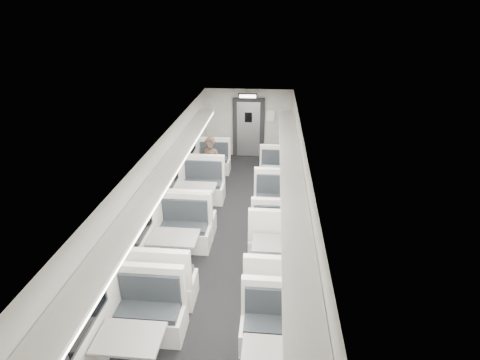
% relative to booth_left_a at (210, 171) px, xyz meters
% --- Properties ---
extents(room, '(3.24, 12.24, 2.64)m').
position_rel_booth_left_a_xyz_m(room, '(1.00, -3.63, 0.83)').
color(room, black).
rests_on(room, ground).
extents(booth_left_a, '(1.02, 2.07, 1.11)m').
position_rel_booth_left_a_xyz_m(booth_left_a, '(0.00, 0.00, 0.00)').
color(booth_left_a, white).
rests_on(booth_left_a, room).
extents(booth_left_b, '(1.16, 2.36, 1.26)m').
position_rel_booth_left_a_xyz_m(booth_left_b, '(0.00, -2.09, 0.05)').
color(booth_left_b, white).
rests_on(booth_left_b, room).
extents(booth_left_c, '(1.14, 2.32, 1.24)m').
position_rel_booth_left_a_xyz_m(booth_left_c, '(0.00, -4.31, 0.04)').
color(booth_left_c, white).
rests_on(booth_left_c, room).
extents(booth_left_d, '(1.11, 2.24, 1.20)m').
position_rel_booth_left_a_xyz_m(booth_left_d, '(0.00, -6.76, 0.03)').
color(booth_left_d, white).
rests_on(booth_left_d, room).
extents(booth_right_a, '(1.02, 2.08, 1.11)m').
position_rel_booth_left_a_xyz_m(booth_right_a, '(2.00, -0.55, 0.00)').
color(booth_right_a, white).
rests_on(booth_right_a, room).
extents(booth_right_b, '(1.14, 2.30, 1.23)m').
position_rel_booth_left_a_xyz_m(booth_right_b, '(2.00, -2.77, 0.04)').
color(booth_right_b, white).
rests_on(booth_right_b, room).
extents(booth_right_c, '(1.09, 2.22, 1.19)m').
position_rel_booth_left_a_xyz_m(booth_right_c, '(2.00, -4.29, 0.03)').
color(booth_right_c, white).
rests_on(booth_right_c, room).
extents(passenger, '(0.72, 0.58, 1.70)m').
position_rel_booth_left_a_xyz_m(passenger, '(0.16, -0.82, 0.48)').
color(passenger, black).
rests_on(passenger, room).
extents(window_a, '(0.02, 1.18, 0.84)m').
position_rel_booth_left_a_xyz_m(window_a, '(-0.49, -0.23, 0.98)').
color(window_a, black).
rests_on(window_a, room).
extents(window_b, '(0.02, 1.18, 0.84)m').
position_rel_booth_left_a_xyz_m(window_b, '(-0.49, -2.43, 0.98)').
color(window_b, black).
rests_on(window_b, room).
extents(window_c, '(0.02, 1.18, 0.84)m').
position_rel_booth_left_a_xyz_m(window_c, '(-0.49, -4.63, 0.98)').
color(window_c, black).
rests_on(window_c, room).
extents(window_d, '(0.02, 1.18, 0.84)m').
position_rel_booth_left_a_xyz_m(window_d, '(-0.49, -6.83, 0.98)').
color(window_d, black).
rests_on(window_d, room).
extents(luggage_rack_left, '(0.46, 10.40, 0.09)m').
position_rel_booth_left_a_xyz_m(luggage_rack_left, '(-0.24, -3.93, 1.55)').
color(luggage_rack_left, white).
rests_on(luggage_rack_left, room).
extents(luggage_rack_right, '(0.46, 10.40, 0.09)m').
position_rel_booth_left_a_xyz_m(luggage_rack_right, '(2.24, -3.93, 1.55)').
color(luggage_rack_right, white).
rests_on(luggage_rack_right, room).
extents(vestibule_door, '(1.10, 0.13, 2.10)m').
position_rel_booth_left_a_xyz_m(vestibule_door, '(1.00, 2.30, 0.67)').
color(vestibule_door, black).
rests_on(vestibule_door, room).
extents(exit_sign, '(0.62, 0.12, 0.16)m').
position_rel_booth_left_a_xyz_m(exit_sign, '(1.00, 1.81, 1.91)').
color(exit_sign, black).
rests_on(exit_sign, room).
extents(wall_notice, '(0.32, 0.02, 0.40)m').
position_rel_booth_left_a_xyz_m(wall_notice, '(1.75, 2.29, 1.13)').
color(wall_notice, white).
rests_on(wall_notice, room).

